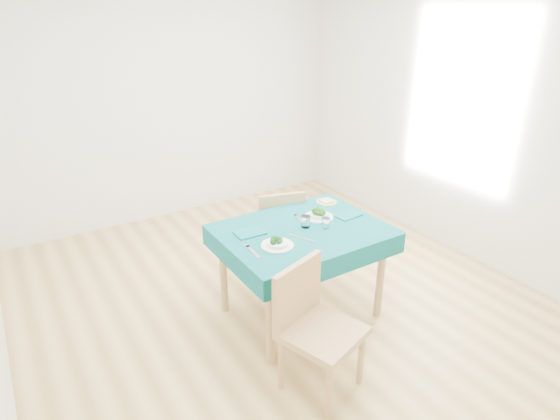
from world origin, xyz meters
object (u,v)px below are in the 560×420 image
table (301,272)px  side_plate (327,202)px  chair_far (276,222)px  chair_near (323,315)px  bowl_far (319,214)px  bowl_near (277,242)px

table → side_plate: bearing=33.5°
table → side_plate: size_ratio=6.87×
chair_far → side_plate: chair_far is taller
chair_near → chair_far: 1.48m
chair_near → bowl_far: chair_near is taller
table → side_plate: 0.68m
bowl_near → bowl_far: same height
bowl_near → side_plate: 0.88m
chair_far → bowl_near: 0.97m
chair_near → chair_far: (0.52, 1.38, -0.05)m
chair_near → bowl_near: bearing=68.4°
chair_far → bowl_near: chair_far is taller
bowl_far → side_plate: 0.32m
side_plate → bowl_far: bearing=-138.6°
bowl_near → chair_far: bearing=58.5°
chair_far → bowl_near: size_ratio=4.44×
chair_far → bowl_far: size_ratio=4.42×
bowl_near → side_plate: bowl_near is taller
chair_near → bowl_far: size_ratio=4.85×
table → bowl_far: bearing=23.3°
chair_far → bowl_far: (0.05, -0.56, 0.28)m
bowl_near → bowl_far: size_ratio=1.00×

